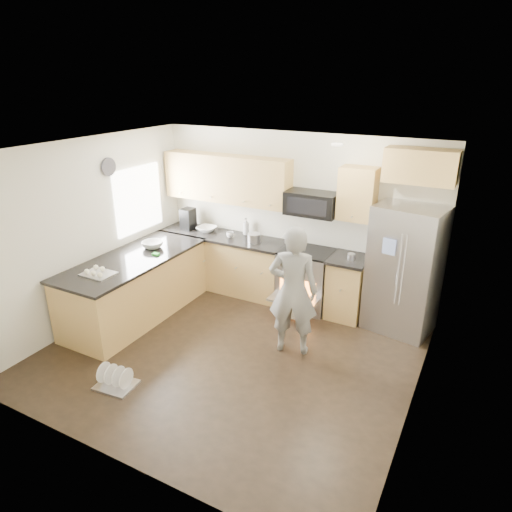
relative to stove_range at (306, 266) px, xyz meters
The scene contains 8 objects.
ground 1.86m from the stove_range, 101.69° to the right, with size 4.50×4.50×0.00m, color black.
room_shell 1.99m from the stove_range, 103.00° to the right, with size 4.54×4.04×2.62m.
back_cabinet_run 0.98m from the stove_range, behind, with size 4.45×0.64×2.50m.
peninsula 2.56m from the stove_range, 145.49° to the right, with size 0.96×2.36×1.02m.
stove_range is the anchor object (origin of this frame).
refrigerator 1.44m from the stove_range, ahead, with size 0.98×0.82×1.79m.
person 1.28m from the stove_range, 75.85° to the right, with size 0.62×0.41×1.70m, color gray.
dish_rack 3.17m from the stove_range, 112.24° to the right, with size 0.47×0.40×0.27m.
Camera 1 is at (2.65, -4.27, 3.36)m, focal length 32.00 mm.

